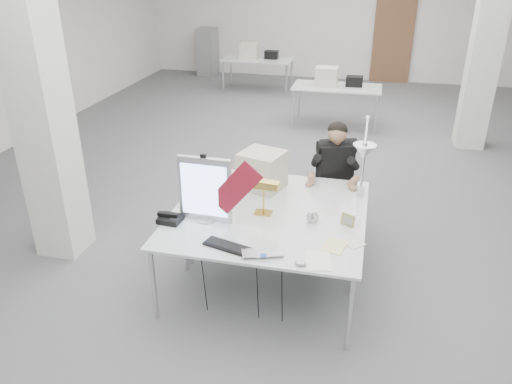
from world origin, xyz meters
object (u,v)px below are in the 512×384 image
seated_person (335,161)px  bankers_lamp (264,196)px  laptop (263,257)px  architect_lamp (363,163)px  office_chair (333,190)px  monitor (205,189)px  beige_monitor (262,170)px  desk_main (258,236)px  desk_phone (170,219)px

seated_person → bankers_lamp: seated_person is taller
laptop → architect_lamp: 1.38m
office_chair → monitor: (-1.05, -1.39, 0.53)m
monitor → laptop: bearing=-36.4°
architect_lamp → beige_monitor: bearing=155.9°
desk_main → monitor: 0.64m
laptop → architect_lamp: bearing=39.1°
laptop → bankers_lamp: 0.78m
desk_phone → seated_person: bearing=51.5°
office_chair → laptop: (-0.40, -1.90, 0.24)m
architect_lamp → laptop: bearing=-135.4°
desk_main → architect_lamp: size_ratio=2.04×
bankers_lamp → desk_main: bearing=-77.9°
beige_monitor → desk_phone: bearing=-108.9°
office_chair → desk_phone: office_chair is taller
desk_main → architect_lamp: 1.21m
seated_person → desk_main: bearing=-128.1°
seated_person → laptop: 1.90m
desk_main → bankers_lamp: (-0.04, 0.40, 0.20)m
monitor → bankers_lamp: monitor is taller
monitor → beige_monitor: 0.87m
monitor → desk_main: bearing=-16.0°
laptop → bankers_lamp: bearing=83.8°
monitor → desk_phone: size_ratio=3.02×
laptop → office_chair: bearing=59.6°
monitor → architect_lamp: size_ratio=0.69×
seated_person → monitor: seated_person is taller
bankers_lamp → architect_lamp: bearing=29.0°
seated_person → desk_phone: size_ratio=4.83×
office_chair → bankers_lamp: bankers_lamp is taller
office_chair → beige_monitor: beige_monitor is taller
bankers_lamp → beige_monitor: (-0.14, 0.56, 0.01)m
office_chair → desk_phone: size_ratio=5.24×
office_chair → beige_monitor: 1.01m
desk_main → beige_monitor: (-0.18, 0.96, 0.21)m
seated_person → beige_monitor: bearing=-161.4°
laptop → desk_phone: (-0.95, 0.40, 0.01)m
desk_main → monitor: bearing=162.1°
office_chair → architect_lamp: 1.08m
desk_main → seated_person: size_ratio=1.85×
laptop → bankers_lamp: size_ratio=0.90×
seated_person → monitor: 1.71m
desk_main → office_chair: office_chair is taller
desk_phone → architect_lamp: bearing=27.7°
beige_monitor → seated_person: bearing=54.4°
laptop → bankers_lamp: bankers_lamp is taller
monitor → laptop: (0.65, -0.51, -0.29)m
desk_main → desk_phone: bearing=176.3°
desk_phone → office_chair: bearing=52.4°
office_chair → architect_lamp: architect_lamp is taller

